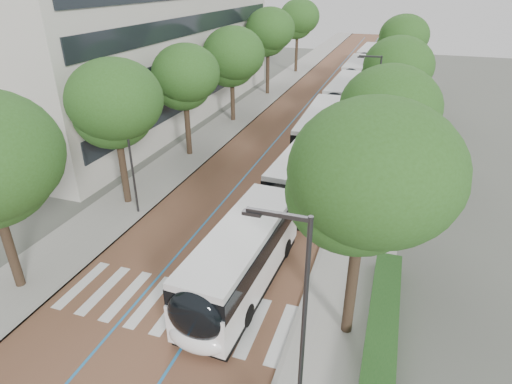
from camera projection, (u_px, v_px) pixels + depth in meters
ground at (159, 322)px, 18.40m from camera, size 160.00×160.00×0.00m
road at (326, 99)px, 52.28m from camera, size 11.00×140.00×0.02m
sidewalk_left at (267, 93)px, 54.39m from camera, size 4.00×140.00×0.12m
sidewalk_right at (389, 103)px, 50.12m from camera, size 4.00×140.00×0.12m
kerb_left at (282, 95)px, 53.85m from camera, size 0.20×140.00×0.14m
kerb_right at (373, 102)px, 50.66m from camera, size 0.20×140.00×0.14m
zebra_crossing at (175, 307)px, 19.18m from camera, size 10.55×3.60×0.01m
lane_line_left at (313, 97)px, 52.73m from camera, size 0.12×126.00×0.01m
lane_line_right at (339, 100)px, 51.82m from camera, size 0.12×126.00×0.01m
office_building at (125, 45)px, 44.51m from camera, size 18.11×40.00×14.00m
hedge at (378, 368)px, 15.58m from camera, size 1.20×14.00×0.80m
streetlight_near at (298, 319)px, 11.81m from camera, size 1.82×0.20×8.00m
streetlight_far at (374, 100)px, 32.99m from camera, size 1.82×0.20×8.00m
lamp_post_left at (130, 152)px, 25.06m from camera, size 0.14×0.14×8.00m
trees_left at (219, 60)px, 38.58m from camera, size 6.35×61.14×10.01m
trees_right at (391, 83)px, 31.69m from camera, size 6.00×47.83×9.36m
lead_bus at (270, 219)px, 23.02m from camera, size 3.41×18.50×3.20m
bus_queued_0 at (319, 130)px, 36.35m from camera, size 2.79×12.45×3.20m
bus_queued_1 at (342, 95)px, 47.32m from camera, size 2.79×12.45×3.20m
bus_queued_2 at (356, 73)px, 58.54m from camera, size 2.66×12.42×3.20m
bus_queued_3 at (368, 57)px, 69.83m from camera, size 2.95×12.48×3.20m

